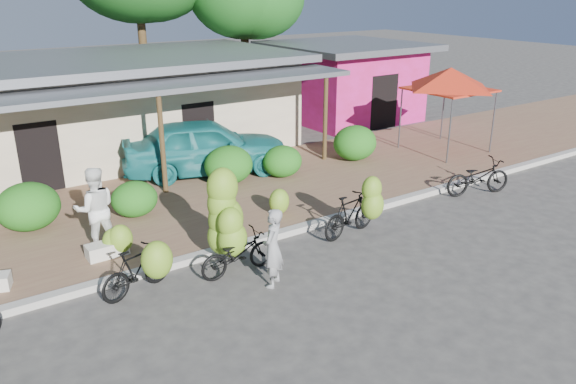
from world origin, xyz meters
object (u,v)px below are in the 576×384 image
Objects in this scene: sack_near at (107,249)px; bike_left at (141,268)px; bike_right at (355,211)px; teal_van at (206,146)px; vendor at (273,248)px; bystander at (95,209)px; bike_far_right at (478,177)px; red_canopy at (450,79)px; bike_center at (230,229)px.

bike_left is at bearing -86.13° from sack_near.
teal_van reaches higher than bike_right.
vendor is at bearing -132.55° from bike_left.
teal_van is at bearing -53.46° from bike_left.
sack_near is 0.91m from bystander.
bike_far_right is at bearing 148.47° from vendor.
bike_right reaches higher than vendor.
vendor is (-9.98, -4.44, -1.81)m from red_canopy.
bike_right is at bearing -21.42° from sack_near.
bike_right is 2.07× the size of sack_near.
sack_near is at bearing 97.09° from bike_far_right.
bike_right is at bearing 165.16° from bystander.
bike_center is 1.21× the size of bike_right.
bike_center is 7.86m from bike_far_right.
bike_far_right is at bearing -118.49° from teal_van.
teal_van is at bearing 42.45° from sack_near.
red_canopy reaches higher than sack_near.
teal_van is (4.33, 3.49, -0.08)m from bystander.
bike_left is 1.02× the size of vendor.
bike_far_right is 8.00m from teal_van.
red_canopy is 12.52m from bystander.
bike_right is (3.12, -0.29, -0.21)m from bike_center.
bike_left is at bearing -164.55° from red_canopy.
sack_near is (-0.12, 1.79, -0.31)m from bike_left.
red_canopy reaches higher than bike_right.
bike_right is (-7.19, -3.62, -1.95)m from red_canopy.
bike_center is 1.33× the size of vendor.
bike_far_right is 2.43× the size of sack_near.
sack_near is 0.46× the size of bystander.
teal_van is at bearing -145.66° from vendor.
red_canopy is at bearing -18.95° from bike_far_right.
sack_near is 0.17× the size of teal_van.
bystander reaches higher than sack_near.
teal_van reaches higher than vendor.
red_canopy is at bearing 7.35° from sack_near.
bike_far_right is 7.60m from vendor.
bike_center reaches higher than teal_van.
bike_left reaches higher than bike_far_right.
bike_left is 2.30m from bystander.
bike_center is 1.14× the size of bystander.
vendor is 7.07m from teal_van.
bike_center is at bearing -105.69° from bike_left.
red_canopy is 1.69× the size of bike_far_right.
bike_right reaches higher than sack_near.
vendor reaches higher than bike_left.
bike_right is 2.92m from vendor.
bike_left is at bearing 107.34° from bike_far_right.
bike_right is (5.04, -0.24, 0.08)m from bike_left.
bike_center is at bearing 143.94° from bystander.
bystander is (-0.02, 0.46, 0.78)m from sack_near.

